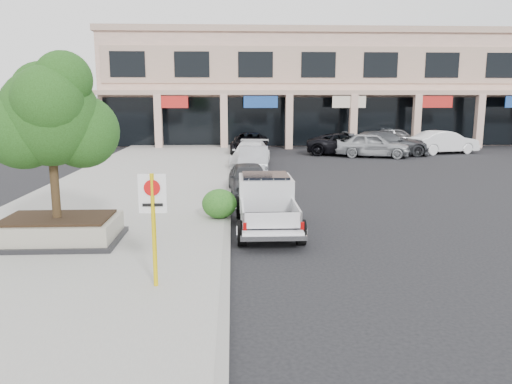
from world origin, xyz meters
TOP-DOWN VIEW (x-y plane):
  - ground at (0.00, 0.00)m, footprint 120.00×120.00m
  - sidewalk at (-5.50, 6.00)m, footprint 8.00×52.00m
  - curb at (-1.55, 6.00)m, footprint 0.20×52.00m
  - strip_mall at (8.00, 33.93)m, footprint 40.55×12.43m
  - planter at (-5.97, 1.39)m, footprint 3.20×2.20m
  - planter_tree at (-5.84, 1.55)m, footprint 2.90×2.55m
  - no_parking_sign at (-2.95, -1.87)m, footprint 0.55×0.09m
  - hedge at (-1.80, 3.85)m, footprint 1.10×0.99m
  - pickup_truck at (-0.35, 2.97)m, footprint 1.82×4.92m
  - curb_car_a at (-0.72, 8.29)m, footprint 1.80×4.00m
  - curb_car_b at (-0.29, 14.09)m, footprint 1.76×4.38m
  - curb_car_c at (-0.32, 17.07)m, footprint 2.69×5.20m
  - curb_car_d at (-0.15, 23.58)m, footprint 2.89×5.57m
  - lot_car_a at (7.96, 21.23)m, footprint 5.18×3.21m
  - lot_car_b at (8.03, 22.67)m, footprint 4.44×2.20m
  - lot_car_c at (9.14, 22.09)m, footprint 5.82×2.43m
  - lot_car_d at (6.48, 22.56)m, footprint 5.86×3.69m
  - lot_car_e at (11.80, 28.00)m, footprint 4.65×1.91m
  - lot_car_f at (13.65, 23.22)m, footprint 5.17×2.91m

SIDE VIEW (x-z plane):
  - ground at x=0.00m, z-range 0.00..0.00m
  - sidewalk at x=-5.50m, z-range 0.00..0.15m
  - curb at x=-1.55m, z-range 0.00..0.15m
  - planter at x=-5.97m, z-range 0.14..0.82m
  - hedge at x=-1.80m, z-range 0.15..1.08m
  - curb_car_a at x=-0.72m, z-range 0.00..1.33m
  - lot_car_b at x=8.03m, z-range 0.00..1.40m
  - curb_car_b at x=-0.29m, z-range 0.00..1.42m
  - curb_car_c at x=-0.32m, z-range 0.00..1.44m
  - curb_car_d at x=-0.15m, z-range 0.00..1.50m
  - lot_car_d at x=6.48m, z-range 0.00..1.51m
  - pickup_truck at x=-0.35m, z-range 0.00..1.55m
  - lot_car_e at x=11.80m, z-range 0.00..1.58m
  - lot_car_f at x=13.65m, z-range 0.00..1.61m
  - lot_car_a at x=7.96m, z-range 0.00..1.65m
  - lot_car_c at x=9.14m, z-range 0.00..1.68m
  - no_parking_sign at x=-2.95m, z-range 0.48..2.78m
  - planter_tree at x=-5.84m, z-range 1.41..5.41m
  - strip_mall at x=8.00m, z-range 0.00..9.50m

